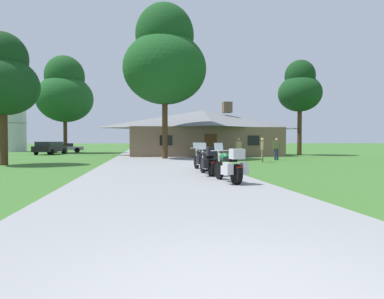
% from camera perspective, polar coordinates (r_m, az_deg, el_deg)
% --- Properties ---
extents(ground_plane, '(500.00, 500.00, 0.00)m').
position_cam_1_polar(ground_plane, '(22.54, -6.55, -2.18)').
color(ground_plane, '#386628').
extents(asphalt_driveway, '(6.40, 80.00, 0.06)m').
position_cam_1_polar(asphalt_driveway, '(20.54, -6.35, -2.44)').
color(asphalt_driveway, gray).
rests_on(asphalt_driveway, ground).
extents(motorcycle_green_nearest_to_camera, '(0.91, 2.08, 1.30)m').
position_cam_1_polar(motorcycle_green_nearest_to_camera, '(10.66, 6.75, -2.88)').
color(motorcycle_green_nearest_to_camera, black).
rests_on(motorcycle_green_nearest_to_camera, asphalt_driveway).
extents(motorcycle_black_second_in_row, '(0.78, 2.08, 1.30)m').
position_cam_1_polar(motorcycle_black_second_in_row, '(12.97, 2.94, -2.11)').
color(motorcycle_black_second_in_row, black).
rests_on(motorcycle_black_second_in_row, asphalt_driveway).
extents(motorcycle_black_farthest_in_row, '(0.86, 2.08, 1.30)m').
position_cam_1_polar(motorcycle_black_farthest_in_row, '(15.11, 1.82, -1.62)').
color(motorcycle_black_farthest_in_row, black).
rests_on(motorcycle_black_farthest_in_row, asphalt_driveway).
extents(stone_lodge, '(15.29, 8.61, 5.51)m').
position_cam_1_polar(stone_lodge, '(33.27, 1.87, 3.07)').
color(stone_lodge, brown).
rests_on(stone_lodge, ground).
extents(bystander_tan_shirt_near_lodge, '(0.55, 0.26, 1.69)m').
position_cam_1_polar(bystander_tan_shirt_near_lodge, '(26.70, 8.19, 0.41)').
color(bystander_tan_shirt_near_lodge, '#75664C').
rests_on(bystander_tan_shirt_near_lodge, ground).
extents(bystander_olive_shirt_beside_signpost, '(0.54, 0.27, 1.67)m').
position_cam_1_polar(bystander_olive_shirt_beside_signpost, '(25.27, 14.65, 0.28)').
color(bystander_olive_shirt_beside_signpost, navy).
rests_on(bystander_olive_shirt_beside_signpost, ground).
extents(bystander_tan_shirt_by_tree, '(0.33, 0.52, 1.67)m').
position_cam_1_polar(bystander_tan_shirt_by_tree, '(22.68, 12.28, 0.17)').
color(bystander_tan_shirt_by_tree, '#75664C').
rests_on(bystander_tan_shirt_by_tree, ground).
extents(tree_by_lodge_front, '(6.58, 6.58, 12.26)m').
position_cam_1_polar(tree_by_lodge_front, '(26.62, -4.82, 15.60)').
color(tree_by_lodge_front, '#422D19').
rests_on(tree_by_lodge_front, ground).
extents(tree_left_near, '(4.09, 4.09, 7.88)m').
position_cam_1_polar(tree_left_near, '(22.58, -30.38, 10.83)').
color(tree_left_near, '#422D19').
rests_on(tree_left_near, ground).
extents(tree_left_far, '(6.67, 6.67, 11.77)m').
position_cam_1_polar(tree_left_far, '(42.57, -21.50, 9.40)').
color(tree_left_far, '#422D19').
rests_on(tree_left_far, ground).
extents(tree_right_of_lodge, '(4.40, 4.40, 9.78)m').
position_cam_1_polar(tree_right_of_lodge, '(35.55, 18.48, 10.15)').
color(tree_right_of_lodge, '#422D19').
rests_on(tree_right_of_lodge, ground).
extents(metal_silo_distant, '(3.63, 3.63, 8.86)m').
position_cam_1_polar(metal_silo_distant, '(52.31, -29.07, 4.54)').
color(metal_silo_distant, '#B2B7BC').
rests_on(metal_silo_distant, ground).
extents(parked_black_suv_far_left, '(2.65, 4.86, 1.40)m').
position_cam_1_polar(parked_black_suv_far_left, '(38.59, -23.74, 0.35)').
color(parked_black_suv_far_left, black).
rests_on(parked_black_suv_far_left, ground).
extents(parked_silver_sedan_far_left, '(4.51, 2.75, 1.20)m').
position_cam_1_polar(parked_silver_sedan_far_left, '(44.61, -21.34, 0.32)').
color(parked_silver_sedan_far_left, '#ADAFB7').
rests_on(parked_silver_sedan_far_left, ground).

